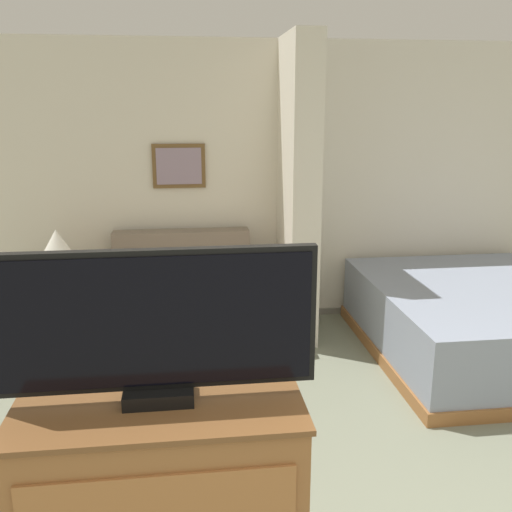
% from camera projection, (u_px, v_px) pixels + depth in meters
% --- Properties ---
extents(wall_back, '(6.76, 0.16, 2.60)m').
position_uv_depth(wall_back, '(285.00, 185.00, 5.40)').
color(wall_back, silver).
rests_on(wall_back, ground_plane).
extents(wall_partition_pillar, '(0.24, 0.81, 2.60)m').
position_uv_depth(wall_partition_pillar, '(298.00, 191.00, 4.96)').
color(wall_partition_pillar, silver).
rests_on(wall_partition_pillar, ground_plane).
extents(couch, '(1.77, 0.84, 0.92)m').
position_uv_depth(couch, '(183.00, 302.00, 5.06)').
color(couch, gray).
rests_on(couch, ground_plane).
extents(coffee_table, '(0.68, 0.42, 0.41)m').
position_uv_depth(coffee_table, '(173.00, 347.00, 4.08)').
color(coffee_table, '#996033').
rests_on(coffee_table, ground_plane).
extents(side_table, '(0.47, 0.47, 0.59)m').
position_uv_depth(side_table, '(61.00, 291.00, 4.85)').
color(side_table, '#996033').
rests_on(side_table, ground_plane).
extents(table_lamp, '(0.28, 0.28, 0.44)m').
position_uv_depth(table_lamp, '(57.00, 249.00, 4.75)').
color(table_lamp, tan).
rests_on(table_lamp, side_table).
extents(tv, '(1.09, 0.16, 0.54)m').
position_uv_depth(tv, '(156.00, 326.00, 1.91)').
color(tv, black).
rests_on(tv, tv_dresser).
extents(bed, '(1.81, 2.08, 0.59)m').
position_uv_depth(bed, '(481.00, 320.00, 4.74)').
color(bed, '#996033').
rests_on(bed, ground_plane).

